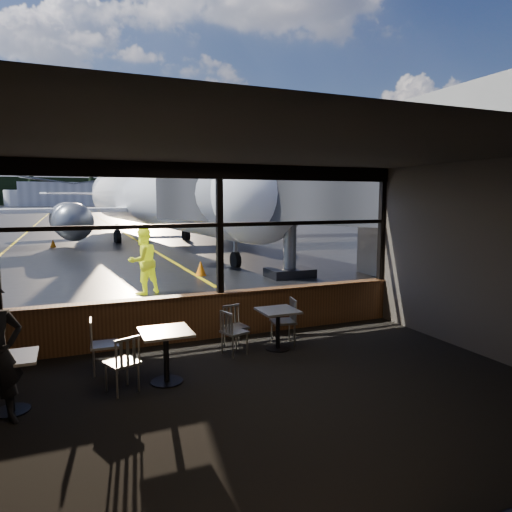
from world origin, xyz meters
TOP-DOWN VIEW (x-y plane):
  - ground_plane at (0.00, 120.00)m, footprint 520.00×520.00m
  - carpet_floor at (0.00, -3.00)m, footprint 8.00×6.00m
  - ceiling at (0.00, -3.00)m, footprint 8.00×6.00m
  - wall_right at (4.00, -3.00)m, footprint 0.04×6.00m
  - wall_back at (0.00, -6.00)m, footprint 8.00×0.04m
  - window_sill at (0.00, 0.00)m, footprint 8.00×0.28m
  - window_header at (0.00, 0.00)m, footprint 8.00×0.18m
  - mullion_centre at (0.00, 0.00)m, footprint 0.12×0.12m
  - mullion_right at (3.95, 0.00)m, footprint 0.12×0.12m
  - window_transom at (0.00, 0.00)m, footprint 8.00×0.10m
  - airliner at (2.53, 20.99)m, footprint 33.17×38.64m
  - jet_bridge at (3.60, 5.50)m, footprint 9.61×11.75m
  - cafe_table_near at (0.75, -1.16)m, footprint 0.70×0.70m
  - cafe_table_mid at (-1.50, -1.93)m, footprint 0.75×0.75m
  - cafe_table_left at (-3.60, -2.11)m, footprint 0.69×0.69m
  - chair_near_e at (0.95, -0.98)m, footprint 0.58×0.58m
  - chair_near_w at (-0.10, -1.13)m, footprint 0.57×0.57m
  - chair_near_n at (0.04, -0.80)m, footprint 0.52×0.52m
  - chair_mid_s at (-2.17, -2.02)m, footprint 0.62×0.62m
  - chair_mid_w at (-2.34, -1.12)m, footprint 0.52×0.52m
  - ground_crew at (-0.79, 4.95)m, footprint 1.18×1.09m
  - cone_nose at (1.66, 7.43)m, footprint 0.40×0.40m
  - cone_wing at (-3.63, 20.30)m, footprint 0.34×0.34m
  - terminal_annex at (10.00, 2.50)m, footprint 5.00×7.00m
  - hangar_mid at (0.00, 185.00)m, footprint 38.00×15.00m
  - hangar_right at (60.00, 178.00)m, footprint 50.00×20.00m
  - fuel_tank_b at (-20.00, 182.00)m, footprint 8.00×8.00m
  - fuel_tank_c at (-10.00, 182.00)m, footprint 8.00×8.00m
  - treeline at (0.00, 210.00)m, footprint 360.00×3.00m

SIDE VIEW (x-z plane):
  - ground_plane at x=0.00m, z-range 0.00..0.00m
  - carpet_floor at x=0.00m, z-range 0.01..0.01m
  - cone_wing at x=-3.63m, z-range 0.00..0.47m
  - cone_nose at x=1.66m, z-range 0.00..0.55m
  - cafe_table_left at x=-3.60m, z-range 0.00..0.76m
  - cafe_table_near at x=0.75m, z-range 0.00..0.77m
  - chair_near_n at x=0.04m, z-range 0.00..0.82m
  - cafe_table_mid at x=-1.50m, z-range 0.00..0.83m
  - chair_near_w at x=-0.10m, z-range 0.00..0.83m
  - chair_mid_s at x=-2.17m, z-range 0.00..0.87m
  - window_sill at x=0.00m, z-range 0.00..0.90m
  - chair_mid_w at x=-2.34m, z-range 0.00..0.91m
  - chair_near_e at x=0.95m, z-range 0.00..0.92m
  - ground_crew at x=-0.79m, z-range 0.00..1.96m
  - wall_right at x=4.00m, z-range 0.00..3.50m
  - wall_back at x=0.00m, z-range 0.00..3.50m
  - mullion_centre at x=0.00m, z-range 0.90..3.50m
  - mullion_right at x=3.95m, z-range 0.90..3.50m
  - window_transom at x=0.00m, z-range 2.26..2.34m
  - jet_bridge at x=3.60m, z-range 0.00..5.13m
  - terminal_annex at x=10.00m, z-range 0.00..6.00m
  - fuel_tank_b at x=-20.00m, z-range 0.00..6.00m
  - fuel_tank_c at x=-10.00m, z-range 0.00..6.00m
  - window_header at x=0.00m, z-range 3.20..3.50m
  - ceiling at x=0.00m, z-range 3.48..3.52m
  - hangar_mid at x=0.00m, z-range 0.00..10.00m
  - airliner at x=2.53m, z-range 0.00..11.04m
  - hangar_right at x=60.00m, z-range 0.00..12.00m
  - treeline at x=0.00m, z-range 0.00..12.00m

